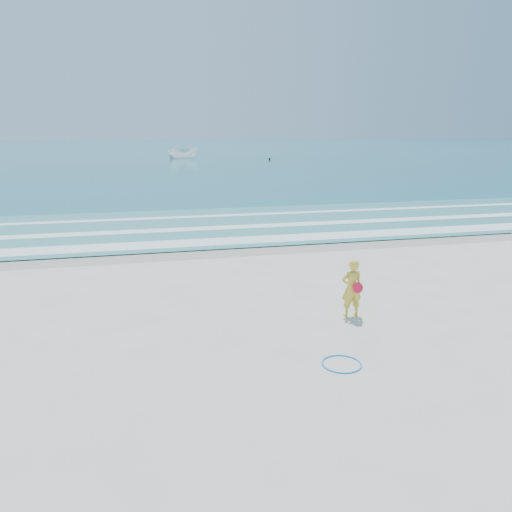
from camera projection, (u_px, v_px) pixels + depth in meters
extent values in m
plane|color=silver|center=(283.00, 345.00, 10.92)|extent=(400.00, 400.00, 0.00)
cube|color=#B2A893|center=(217.00, 250.00, 19.39)|extent=(400.00, 2.40, 0.00)
cube|color=#19727F|center=(148.00, 149.00, 109.81)|extent=(400.00, 190.00, 0.04)
cube|color=#59B7AD|center=(201.00, 225.00, 24.09)|extent=(400.00, 10.00, 0.01)
cube|color=white|center=(212.00, 242.00, 20.61)|extent=(400.00, 1.40, 0.01)
cube|color=white|center=(203.00, 228.00, 23.34)|extent=(400.00, 0.90, 0.01)
cube|color=white|center=(195.00, 217.00, 26.45)|extent=(400.00, 0.60, 0.01)
torus|color=#0D87EF|center=(342.00, 364.00, 10.03)|extent=(0.86, 0.86, 0.03)
imported|color=white|center=(184.00, 152.00, 76.38)|extent=(5.48, 3.05, 2.00)
sphere|color=black|center=(270.00, 159.00, 73.27)|extent=(0.35, 0.35, 0.35)
imported|color=yellow|center=(352.00, 288.00, 12.44)|extent=(0.54, 0.35, 1.48)
cylinder|color=#FC1635|center=(358.00, 288.00, 12.27)|extent=(0.27, 0.08, 0.27)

